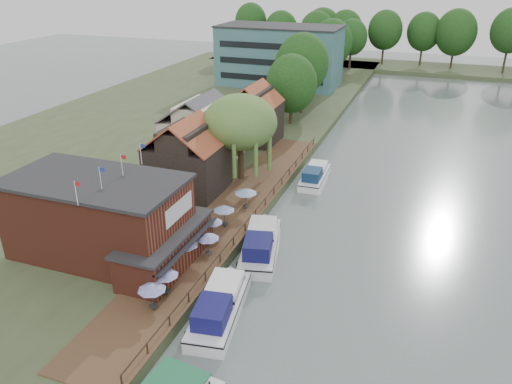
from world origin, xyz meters
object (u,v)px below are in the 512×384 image
(swan, at_px, (148,382))
(cruiser_1, at_px, (260,241))
(hotel_block, at_px, (279,56))
(umbrella_1, at_px, (166,282))
(umbrella_3, at_px, (208,245))
(willow, at_px, (241,138))
(umbrella_5, at_px, (224,216))
(pub, at_px, (118,220))
(umbrella_6, at_px, (246,199))
(cottage_b, at_px, (202,128))
(cruiser_2, at_px, (315,173))
(umbrella_0, at_px, (153,297))
(umbrella_4, at_px, (212,228))
(umbrella_2, at_px, (185,251))
(cruiser_0, at_px, (219,302))
(cottage_a, at_px, (187,155))
(cottage_c, at_px, (254,113))

(swan, bearing_deg, cruiser_1, 85.55)
(hotel_block, xyz_separation_m, umbrella_1, (14.67, -74.81, -4.86))
(umbrella_3, bearing_deg, hotel_block, 102.62)
(willow, xyz_separation_m, umbrella_5, (2.99, -11.95, -3.93))
(pub, xyz_separation_m, umbrella_1, (6.67, -3.81, -2.36))
(willow, relative_size, umbrella_6, 4.32)
(pub, bearing_deg, umbrella_5, 51.12)
(cottage_b, distance_m, umbrella_1, 30.86)
(willow, height_order, umbrella_1, willow)
(cottage_b, xyz_separation_m, cruiser_2, (15.56, -0.34, -4.14))
(hotel_block, xyz_separation_m, umbrella_0, (14.67, -76.79, -4.86))
(cruiser_1, bearing_deg, umbrella_4, 178.92)
(umbrella_2, bearing_deg, pub, -172.37)
(umbrella_2, relative_size, swan, 5.49)
(umbrella_0, bearing_deg, umbrella_2, 96.41)
(umbrella_2, bearing_deg, willow, 97.22)
(umbrella_2, bearing_deg, cruiser_0, -39.93)
(cottage_a, relative_size, umbrella_2, 3.56)
(umbrella_1, xyz_separation_m, swan, (2.84, -7.61, -2.07))
(cruiser_1, distance_m, cruiser_2, 18.35)
(umbrella_1, height_order, umbrella_5, same)
(cottage_b, xyz_separation_m, umbrella_6, (11.04, -12.51, -2.96))
(cottage_c, xyz_separation_m, umbrella_0, (6.67, -39.79, -2.96))
(umbrella_2, xyz_separation_m, cruiser_2, (5.63, 23.86, -1.18))
(hotel_block, bearing_deg, swan, -78.01)
(hotel_block, bearing_deg, pub, -83.57)
(pub, distance_m, umbrella_2, 6.44)
(cottage_b, distance_m, cruiser_1, 24.21)
(pub, distance_m, cottage_a, 15.05)
(umbrella_1, relative_size, cruiser_2, 0.26)
(hotel_block, relative_size, umbrella_6, 10.53)
(umbrella_5, bearing_deg, willow, 104.03)
(swan, bearing_deg, cottage_b, 110.35)
(cottage_b, distance_m, willow, 9.07)
(cruiser_1, bearing_deg, cruiser_0, -102.31)
(cottage_c, relative_size, umbrella_6, 3.52)
(umbrella_5, xyz_separation_m, cruiser_1, (4.40, -1.72, -0.97))
(hotel_block, bearing_deg, cruiser_1, -73.72)
(umbrella_2, xyz_separation_m, umbrella_3, (1.40, 1.71, 0.00))
(cruiser_1, bearing_deg, swan, -107.76)
(umbrella_4, bearing_deg, willow, 101.39)
(cottage_c, xyz_separation_m, umbrella_3, (7.33, -31.49, -2.96))
(umbrella_2, bearing_deg, umbrella_6, 84.60)
(cottage_b, bearing_deg, umbrella_1, -69.68)
(cruiser_0, bearing_deg, hotel_block, 95.45)
(umbrella_4, xyz_separation_m, umbrella_6, (0.59, 7.14, 0.00))
(umbrella_4, xyz_separation_m, cruiser_0, (4.61, -8.86, -1.00))
(umbrella_1, distance_m, cruiser_0, 4.52)
(pub, bearing_deg, hotel_block, 96.43)
(cruiser_1, bearing_deg, umbrella_3, -146.32)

